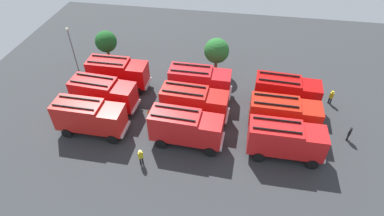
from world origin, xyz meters
TOP-DOWN VIEW (x-y plane):
  - ground_plane at (0.00, 0.00)m, footprint 56.54×56.54m
  - fire_truck_0 at (-9.84, -3.84)m, footprint 7.24×2.84m
  - fire_truck_1 at (0.01, -3.77)m, footprint 7.31×3.03m
  - fire_truck_2 at (9.46, -3.81)m, footprint 7.22×2.79m
  - fire_truck_3 at (-9.86, -0.01)m, footprint 7.34×3.14m
  - fire_truck_4 at (0.20, 0.05)m, footprint 7.31×3.04m
  - fire_truck_5 at (9.52, -0.23)m, footprint 7.24×2.86m
  - fire_truck_6 at (-9.71, 4.14)m, footprint 7.21×2.78m
  - fire_truck_7 at (0.21, 3.97)m, footprint 7.22×2.79m
  - fire_truck_8 at (9.99, 3.67)m, footprint 7.32×3.06m
  - firefighter_0 at (-3.64, -7.11)m, footprint 0.48×0.45m
  - firefighter_1 at (15.33, 5.11)m, footprint 0.48×0.41m
  - firefighter_2 at (-13.39, 7.30)m, footprint 0.45×0.48m
  - firefighter_3 at (16.16, -0.69)m, footprint 0.41×0.48m
  - tree_0 at (-13.18, 9.61)m, footprint 2.86×2.86m
  - tree_1 at (1.58, 9.15)m, footprint 3.15×3.15m
  - traffic_cone_0 at (-4.90, -0.07)m, footprint 0.39×0.39m
  - lamppost at (-16.55, 6.88)m, footprint 0.36×0.36m

SIDE VIEW (x-z plane):
  - ground_plane at x=0.00m, z-range 0.00..0.00m
  - traffic_cone_0 at x=-4.90m, z-range 0.00..0.56m
  - firefighter_3 at x=16.16m, z-range 0.10..1.75m
  - firefighter_1 at x=15.33m, z-range 0.10..1.80m
  - firefighter_2 at x=-13.39m, z-range 0.11..1.84m
  - firefighter_0 at x=-3.64m, z-range 0.11..1.85m
  - fire_truck_0 at x=-9.84m, z-range 0.21..4.09m
  - fire_truck_1 at x=0.01m, z-range 0.21..4.09m
  - fire_truck_2 at x=9.46m, z-range 0.21..4.09m
  - fire_truck_3 at x=-9.86m, z-range 0.21..4.09m
  - fire_truck_4 at x=0.20m, z-range 0.21..4.09m
  - fire_truck_5 at x=9.52m, z-range 0.21..4.09m
  - fire_truck_6 at x=-9.71m, z-range 0.21..4.09m
  - fire_truck_7 at x=0.21m, z-range 0.21..4.09m
  - fire_truck_8 at x=9.99m, z-range 0.21..4.09m
  - tree_0 at x=-13.18m, z-range 0.77..5.20m
  - tree_1 at x=1.58m, z-range 0.84..5.72m
  - lamppost at x=-16.55m, z-range 0.55..6.59m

